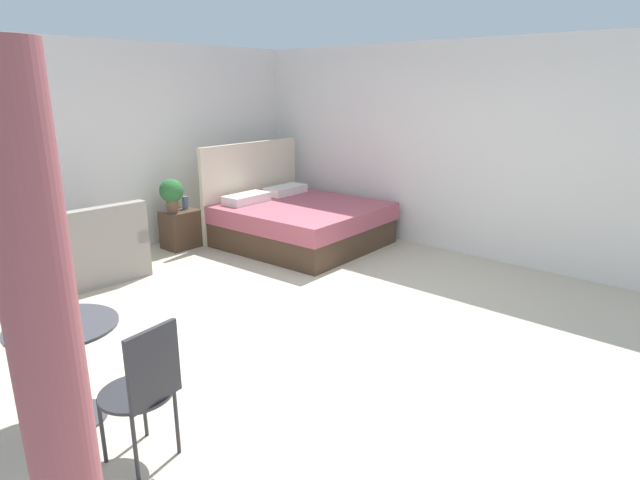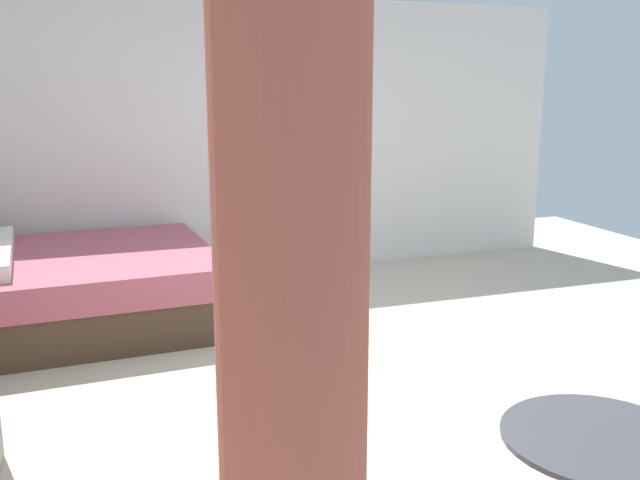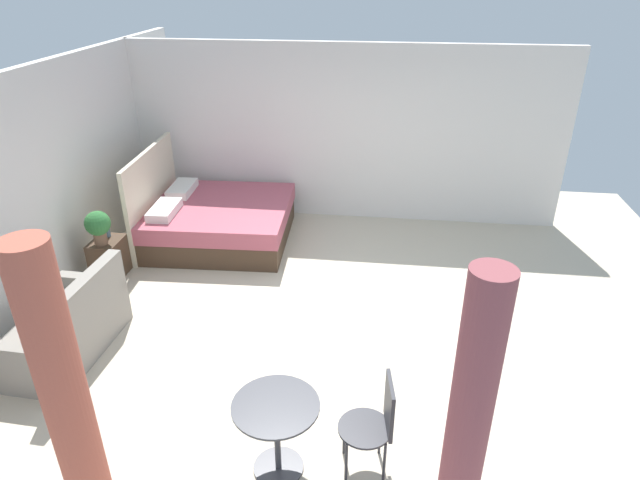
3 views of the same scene
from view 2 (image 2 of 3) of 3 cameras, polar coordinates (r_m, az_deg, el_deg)
name	(u,v)px [view 2 (image 2 of 3)]	position (r m, az deg, el deg)	size (l,w,h in m)	color
ground_plane	(369,381)	(4.77, 3.90, -11.19)	(8.96, 9.71, 0.02)	beige
wall_right	(253,138)	(7.22, -5.35, 8.08)	(0.12, 6.71, 2.71)	silver
bed	(76,284)	(6.03, -18.91, -3.36)	(1.98, 2.09, 1.36)	#473323
curtain_right	(293,454)	(1.53, -2.16, -16.70)	(0.30, 0.30, 2.31)	#C15B47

